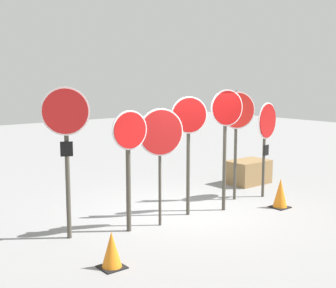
{
  "coord_description": "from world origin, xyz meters",
  "views": [
    {
      "loc": [
        -6.25,
        -7.11,
        2.85
      ],
      "look_at": [
        -0.46,
        0.0,
        1.51
      ],
      "focal_mm": 50.0,
      "sensor_mm": 36.0,
      "label": 1
    }
  ],
  "objects": [
    {
      "name": "stop_sign_3",
      "position": [
        -0.02,
        -0.13,
        1.77
      ],
      "size": [
        0.68,
        0.36,
        2.45
      ],
      "rotation": [
        0.0,
        0.0,
        -0.46
      ],
      "color": "#474238",
      "rests_on": "ground"
    },
    {
      "name": "stop_sign_2",
      "position": [
        -0.89,
        -0.31,
        1.7
      ],
      "size": [
        0.87,
        0.29,
        2.26
      ],
      "rotation": [
        0.0,
        0.0,
        -0.29
      ],
      "color": "#474238",
      "rests_on": "ground"
    },
    {
      "name": "stop_sign_1",
      "position": [
        -1.54,
        -0.21,
        1.55
      ],
      "size": [
        0.72,
        0.16,
        2.25
      ],
      "rotation": [
        0.0,
        0.0,
        -0.06
      ],
      "color": "#474238",
      "rests_on": "ground"
    },
    {
      "name": "stop_sign_0",
      "position": [
        -2.59,
        0.15,
        1.91
      ],
      "size": [
        0.73,
        0.43,
        2.67
      ],
      "rotation": [
        0.0,
        0.0,
        -0.52
      ],
      "color": "#474238",
      "rests_on": "ground"
    },
    {
      "name": "traffic_cone_1",
      "position": [
        1.91,
        -0.96,
        0.32
      ],
      "size": [
        0.37,
        0.37,
        0.65
      ],
      "color": "black",
      "rests_on": "ground"
    },
    {
      "name": "stop_sign_4",
      "position": [
        0.81,
        -0.36,
        1.86
      ],
      "size": [
        0.75,
        0.21,
        2.58
      ],
      "rotation": [
        0.0,
        0.0,
        -0.24
      ],
      "color": "#474238",
      "rests_on": "ground"
    },
    {
      "name": "stop_sign_5",
      "position": [
        1.63,
        0.1,
        1.87
      ],
      "size": [
        0.77,
        0.4,
        2.52
      ],
      "rotation": [
        0.0,
        0.0,
        -0.46
      ],
      "color": "#474238",
      "rests_on": "ground"
    },
    {
      "name": "storage_crate",
      "position": [
        3.14,
        1.02,
        0.31
      ],
      "size": [
        1.1,
        0.74,
        0.63
      ],
      "color": "olive",
      "rests_on": "ground"
    },
    {
      "name": "ground_plane",
      "position": [
        0.0,
        0.0,
        0.0
      ],
      "size": [
        40.0,
        40.0,
        0.0
      ],
      "primitive_type": "plane",
      "color": "gray"
    },
    {
      "name": "stop_sign_6",
      "position": [
        2.37,
        -0.16,
        1.63
      ],
      "size": [
        0.84,
        0.22,
        2.24
      ],
      "rotation": [
        0.0,
        0.0,
        0.22
      ],
      "color": "#474238",
      "rests_on": "ground"
    },
    {
      "name": "traffic_cone_0",
      "position": [
        -2.69,
        -1.4,
        0.28
      ],
      "size": [
        0.37,
        0.37,
        0.56
      ],
      "color": "black",
      "rests_on": "ground"
    }
  ]
}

